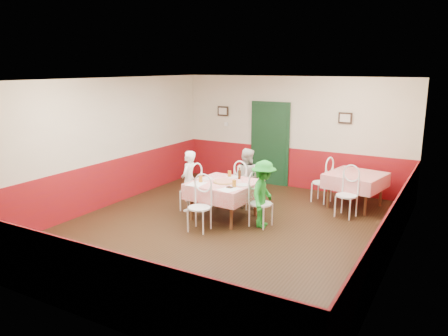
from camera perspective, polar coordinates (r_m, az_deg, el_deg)
The scene contains 39 objects.
floor at distance 8.43m, azimuth 0.10°, elevation -7.95°, with size 7.00×7.00×0.00m, color black.
ceiling at distance 7.86m, azimuth 0.11°, elevation 11.45°, with size 7.00×7.00×0.00m, color white.
back_wall at distance 11.16m, azimuth 8.98°, elevation 4.57°, with size 6.00×0.10×2.80m, color beige.
front_wall at distance 5.36m, azimuth -18.65°, elevation -5.31°, with size 6.00×0.10×2.80m, color beige.
left_wall at distance 9.83m, azimuth -15.34°, elevation 3.11°, with size 0.10×7.00×2.80m, color beige.
right_wall at distance 7.09m, azimuth 21.74°, elevation -1.12°, with size 0.10×7.00×2.80m, color beige.
wainscot_back at distance 11.32m, azimuth 8.80°, elevation 0.06°, with size 6.00×0.03×1.00m, color maroon.
wainscot_front at distance 5.71m, azimuth -17.86°, elevation -13.88°, with size 6.00×0.03×1.00m, color maroon.
wainscot_left at distance 10.01m, azimuth -14.97°, elevation -1.97°, with size 0.03×7.00×1.00m, color maroon.
wainscot_right at distance 7.35m, azimuth 21.02°, elevation -7.92°, with size 0.03×7.00×1.00m, color maroon.
door at distance 11.40m, azimuth 6.01°, elevation 3.05°, with size 0.96×0.06×2.10m, color black.
picture_left at distance 11.91m, azimuth -0.13°, elevation 7.44°, with size 0.32×0.03×0.26m, color black.
picture_right at distance 10.68m, azimuth 15.55°, elevation 6.31°, with size 0.32×0.03×0.26m, color black.
thermostat at distance 11.90m, azimuth 0.29°, elevation 5.74°, with size 0.10×0.03×0.10m, color white.
main_table at distance 8.90m, azimuth -0.00°, elevation -4.24°, with size 1.22×1.22×0.77m, color red.
second_table at distance 10.01m, azimuth 16.73°, elevation -2.82°, with size 1.12×1.12×0.77m, color red.
chair_left at distance 9.35m, azimuth -4.38°, elevation -2.94°, with size 0.42×0.42×0.90m, color white, non-canonical shape.
chair_right at distance 8.46m, azimuth 4.84°, elevation -4.68°, with size 0.42×0.42×0.90m, color white, non-canonical shape.
chair_far at distance 9.57m, azimuth 2.78°, elevation -2.53°, with size 0.42×0.42×0.90m, color white, non-canonical shape.
chair_near at distance 8.21m, azimuth -3.25°, elevation -5.22°, with size 0.42×0.42×0.90m, color white, non-canonical shape.
chair_second_a at distance 10.17m, azimuth 12.65°, elevation -1.89°, with size 0.42×0.42×0.90m, color white, non-canonical shape.
chair_second_b at distance 9.29m, azimuth 15.71°, elevation -3.51°, with size 0.42×0.42×0.90m, color white, non-canonical shape.
pizza at distance 8.76m, azimuth 0.03°, elevation -1.81°, with size 0.42×0.42×0.03m, color #B74723.
plate_left at distance 9.03m, azimuth -2.14°, elevation -1.40°, with size 0.25×0.25×0.01m, color white.
plate_right at distance 8.56m, azimuth 2.44°, elevation -2.22°, with size 0.25×0.25×0.01m, color white.
plate_far at distance 9.14m, azimuth 1.27°, elevation -1.21°, with size 0.25×0.25×0.01m, color white.
glass_a at distance 8.77m, azimuth -3.07°, elevation -1.44°, with size 0.07×0.07×0.13m, color #BF7219.
glass_b at distance 8.41m, azimuth 1.35°, elevation -2.04°, with size 0.08×0.08×0.14m, color #BF7219.
glass_c at distance 9.16m, azimuth 0.73°, elevation -0.78°, with size 0.07×0.07×0.14m, color #BF7219.
beer_bottle at distance 9.01m, azimuth 2.02°, elevation -0.75°, with size 0.06×0.06×0.22m, color #381C0A.
shaker_a at distance 8.69m, azimuth -3.79°, elevation -1.75°, with size 0.04×0.04×0.09m, color silver.
shaker_b at distance 8.63m, azimuth -3.76°, elevation -1.84°, with size 0.04×0.04×0.09m, color silver.
shaker_c at distance 8.77m, azimuth -3.85°, elevation -1.61°, with size 0.04×0.04×0.09m, color #B23319.
menu_left at distance 8.66m, azimuth -3.61°, elevation -2.08°, with size 0.30×0.40×0.00m, color white.
menu_right at distance 8.28m, azimuth 0.71°, elevation -2.78°, with size 0.30×0.40×0.00m, color white.
wallet at distance 8.37m, azimuth 0.75°, elevation -2.53°, with size 0.11×0.09×0.02m, color black.
diner_left at distance 9.32m, azimuth -4.64°, elevation -1.70°, with size 0.48×0.31×1.30m, color gray.
diner_far at distance 9.56m, azimuth 2.95°, elevation -1.28°, with size 0.64×0.50×1.31m, color gray.
diner_right at distance 8.38m, azimuth 5.17°, elevation -3.41°, with size 0.84×0.48×1.31m, color gray.
Camera 1 is at (3.86, -6.85, 3.03)m, focal length 35.00 mm.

